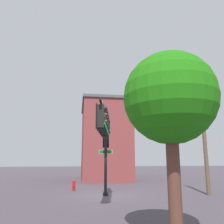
# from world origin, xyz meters

# --- Properties ---
(ground_plane) EXTENTS (120.00, 120.00, 0.00)m
(ground_plane) POSITION_xyz_m (0.00, 0.00, 0.00)
(ground_plane) COLOR #473F48
(signal_pole_assembly) EXTENTS (6.35, 1.59, 6.02)m
(signal_pole_assembly) POSITION_xyz_m (2.18, -0.34, 4.18)
(signal_pole_assembly) COLOR black
(signal_pole_assembly) RESTS_ON ground_plane
(utility_pole) EXTENTS (1.80, 0.27, 8.12)m
(utility_pole) POSITION_xyz_m (0.77, 7.01, 4.20)
(utility_pole) COLOR brown
(utility_pole) RESTS_ON ground_plane
(fire_hydrant) EXTENTS (0.33, 0.24, 0.83)m
(fire_hydrant) POSITION_xyz_m (-2.68, -2.16, 0.41)
(fire_hydrant) COLOR red
(fire_hydrant) RESTS_ON ground_plane
(tree_mid) EXTENTS (3.01, 3.01, 5.88)m
(tree_mid) POSITION_xyz_m (9.26, 0.99, 4.33)
(tree_mid) COLOR brown
(tree_mid) RESTS_ON ground_plane
(brick_building) EXTENTS (9.71, 5.66, 9.15)m
(brick_building) POSITION_xyz_m (-12.26, 1.27, 4.59)
(brick_building) COLOR brown
(brick_building) RESTS_ON ground_plane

